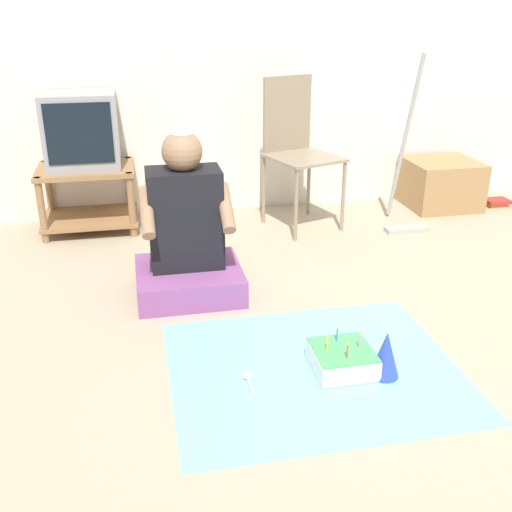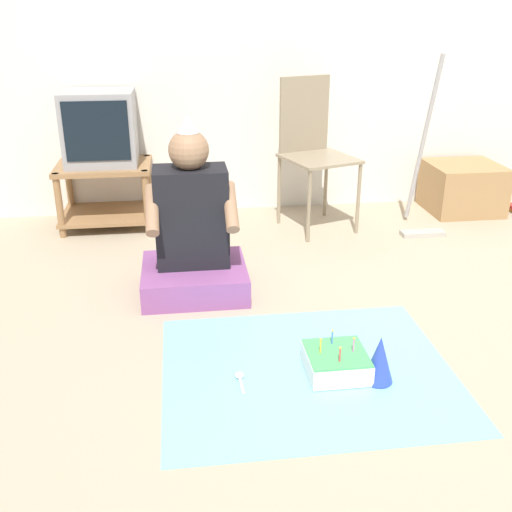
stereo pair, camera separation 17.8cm
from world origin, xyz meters
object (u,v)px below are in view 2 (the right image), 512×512
object	(u,v)px
cardboard_box_stack	(462,188)
dust_mop	(423,184)
person_seated	(193,235)
folding_chair	(312,144)
party_hat_blue	(380,359)
birthday_cake	(336,362)
tv	(100,128)

from	to	relation	value
cardboard_box_stack	dust_mop	xyz separation A→B (m)	(-0.47, -0.38, 0.15)
cardboard_box_stack	person_seated	xyz separation A→B (m)	(-1.96, -1.05, 0.13)
folding_chair	cardboard_box_stack	bearing A→B (deg)	6.78
party_hat_blue	birthday_cake	bearing A→B (deg)	152.85
folding_chair	party_hat_blue	bearing A→B (deg)	-93.88
folding_chair	cardboard_box_stack	size ratio (longest dim) A/B	1.96
person_seated	birthday_cake	xyz separation A→B (m)	(0.54, -0.87, -0.25)
dust_mop	birthday_cake	world-z (taller)	dust_mop
dust_mop	person_seated	xyz separation A→B (m)	(-1.49, -0.67, -0.02)
dust_mop	birthday_cake	bearing A→B (deg)	-121.89
dust_mop	cardboard_box_stack	bearing A→B (deg)	38.98
tv	birthday_cake	world-z (taller)	tv
folding_chair	birthday_cake	size ratio (longest dim) A/B	3.98
tv	party_hat_blue	distance (m)	2.43
cardboard_box_stack	person_seated	world-z (taller)	person_seated
person_seated	party_hat_blue	xyz separation A→B (m)	(0.69, -0.94, -0.20)
cardboard_box_stack	birthday_cake	world-z (taller)	cardboard_box_stack
birthday_cake	folding_chair	bearing A→B (deg)	81.14
person_seated	party_hat_blue	world-z (taller)	person_seated
cardboard_box_stack	dust_mop	world-z (taller)	dust_mop
folding_chair	person_seated	world-z (taller)	folding_chair
cardboard_box_stack	person_seated	bearing A→B (deg)	-151.88
folding_chair	cardboard_box_stack	distance (m)	1.21
tv	party_hat_blue	size ratio (longest dim) A/B	2.37
tv	folding_chair	size ratio (longest dim) A/B	0.48
party_hat_blue	tv	bearing A→B (deg)	121.16
birthday_cake	dust_mop	bearing A→B (deg)	58.11
tv	birthday_cake	bearing A→B (deg)	-61.14
birthday_cake	person_seated	bearing A→B (deg)	121.83
tv	party_hat_blue	bearing A→B (deg)	-58.84
party_hat_blue	dust_mop	bearing A→B (deg)	63.51
dust_mop	party_hat_blue	xyz separation A→B (m)	(-0.80, -1.61, -0.22)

